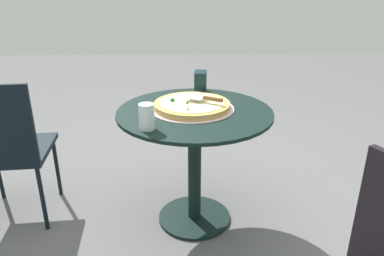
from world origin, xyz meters
name	(u,v)px	position (x,y,z in m)	size (l,w,h in m)	color
ground_plane	(194,218)	(0.00, 0.00, 0.00)	(10.00, 10.00, 0.00)	#5E5F5F
patio_table	(195,142)	(0.00, 0.00, 0.50)	(0.83, 0.83, 0.69)	black
pizza_on_tray	(192,105)	(0.01, -0.03, 0.71)	(0.46, 0.46, 0.05)	silver
pizza_server	(205,98)	(-0.05, -0.03, 0.75)	(0.20, 0.15, 0.02)	silver
drinking_cup	(147,117)	(0.23, 0.25, 0.75)	(0.07, 0.07, 0.12)	silver
napkin_dispenser	(201,82)	(-0.05, -0.32, 0.75)	(0.11, 0.07, 0.13)	black
patio_chair_far	(4,145)	(1.04, -0.02, 0.50)	(0.46, 0.46, 0.87)	black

